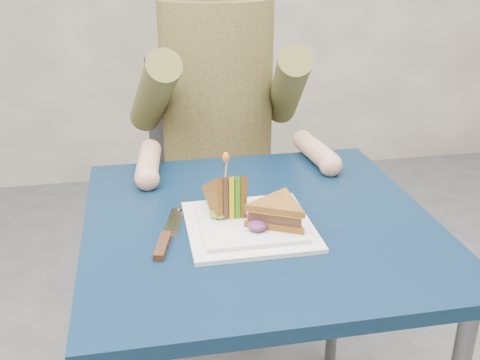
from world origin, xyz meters
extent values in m
cube|color=black|center=(0.00, 0.00, 0.71)|extent=(0.75, 0.75, 0.03)
cylinder|color=#595B5E|center=(-0.32, 0.32, 0.35)|extent=(0.04, 0.04, 0.70)
cylinder|color=#595B5E|center=(0.32, 0.32, 0.35)|extent=(0.04, 0.04, 0.70)
cube|color=#47474C|center=(0.00, 0.61, 0.45)|extent=(0.42, 0.40, 0.04)
cube|color=#47474C|center=(0.00, 0.79, 0.70)|extent=(0.42, 0.03, 0.46)
cylinder|color=#47474C|center=(-0.18, 0.44, 0.21)|extent=(0.02, 0.02, 0.43)
cylinder|color=#47474C|center=(0.18, 0.44, 0.21)|extent=(0.02, 0.02, 0.43)
cylinder|color=#47474C|center=(-0.18, 0.78, 0.21)|extent=(0.02, 0.02, 0.43)
cylinder|color=#47474C|center=(0.18, 0.78, 0.21)|extent=(0.02, 0.02, 0.43)
cylinder|color=brown|center=(0.00, 0.59, 0.87)|extent=(0.34, 0.34, 0.52)
cylinder|color=brown|center=(-0.20, 0.50, 0.89)|extent=(0.15, 0.39, 0.31)
cylinder|color=tan|center=(-0.23, 0.30, 0.76)|extent=(0.08, 0.20, 0.06)
sphere|color=tan|center=(-0.23, 0.20, 0.76)|extent=(0.06, 0.06, 0.06)
cylinder|color=brown|center=(0.20, 0.50, 0.89)|extent=(0.15, 0.39, 0.31)
cylinder|color=tan|center=(0.23, 0.30, 0.76)|extent=(0.08, 0.20, 0.06)
sphere|color=tan|center=(0.23, 0.20, 0.76)|extent=(0.06, 0.06, 0.06)
cube|color=white|center=(-0.03, -0.04, 0.73)|extent=(0.26, 0.26, 0.01)
cube|color=white|center=(-0.03, -0.04, 0.74)|extent=(0.21, 0.21, 0.01)
cube|color=silver|center=(-0.18, 0.00, 0.73)|extent=(0.04, 0.12, 0.00)
cube|color=silver|center=(-0.16, 0.08, 0.73)|extent=(0.03, 0.03, 0.00)
cube|color=silver|center=(-0.16, 0.11, 0.73)|extent=(0.01, 0.03, 0.00)
cube|color=silver|center=(-0.15, 0.10, 0.73)|extent=(0.01, 0.03, 0.00)
cube|color=silver|center=(-0.15, 0.10, 0.73)|extent=(0.01, 0.03, 0.00)
cube|color=silver|center=(-0.14, 0.10, 0.73)|extent=(0.01, 0.03, 0.00)
cube|color=silver|center=(-0.19, 0.01, 0.73)|extent=(0.05, 0.14, 0.00)
cube|color=black|center=(-0.21, -0.09, 0.74)|extent=(0.04, 0.10, 0.01)
cylinder|color=silver|center=(-0.21, -0.07, 0.74)|extent=(0.01, 0.01, 0.00)
cylinder|color=silver|center=(-0.22, -0.12, 0.74)|extent=(0.01, 0.01, 0.00)
cylinder|color=tan|center=(-0.07, 0.01, 0.85)|extent=(0.01, 0.01, 0.06)
ellipsoid|color=orange|center=(-0.07, 0.01, 0.88)|extent=(0.01, 0.01, 0.02)
torus|color=#9E4C7A|center=(-0.02, -0.03, 0.77)|extent=(0.04, 0.04, 0.02)
camera|label=1|loc=(-0.24, -1.06, 1.30)|focal=42.00mm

